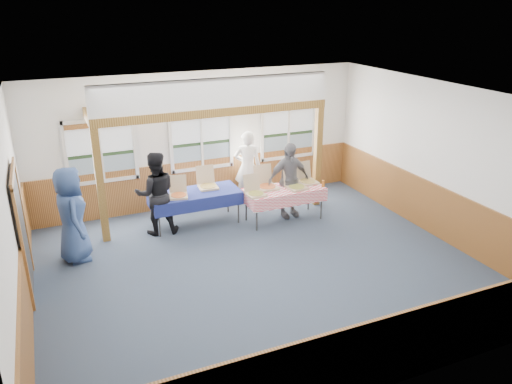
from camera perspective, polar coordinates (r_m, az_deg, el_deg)
floor at (r=9.49m, az=0.49°, el=-8.55°), size 8.00×8.00×0.00m
ceiling at (r=8.38m, az=0.56°, el=10.82°), size 8.00×8.00×0.00m
wall_back at (r=11.94m, az=-6.31°, el=5.98°), size 8.00×0.00×8.00m
wall_front at (r=6.09m, az=14.17°, el=-10.22°), size 8.00×0.00×8.00m
wall_left at (r=8.18m, az=-26.10°, el=-3.45°), size 0.00×8.00×8.00m
wall_right at (r=10.97m, az=20.05°, el=3.42°), size 0.00×8.00×8.00m
wainscot_back at (r=12.23m, az=-6.08°, el=1.20°), size 7.98×0.05×1.10m
wainscot_front at (r=6.70m, az=13.20°, el=-17.82°), size 7.98×0.05×1.10m
wainscot_left at (r=8.63m, az=-24.81°, el=-9.79°), size 0.05×6.98×1.10m
wainscot_right at (r=11.30m, az=19.29°, el=-1.67°), size 0.05×6.98×1.10m
cased_opening at (r=9.22m, az=-25.19°, el=-4.36°), size 0.06×1.30×2.10m
window_left at (r=11.45m, az=-17.34°, el=4.87°), size 1.56×0.10×1.46m
window_mid at (r=11.88m, az=-6.27°, el=6.29°), size 1.56×0.10×1.46m
window_right at (r=12.72m, az=3.74°, el=7.37°), size 1.56×0.10×1.46m
post_left at (r=10.48m, az=-17.36°, el=0.62°), size 0.15×0.15×2.40m
post_right at (r=11.96m, az=7.05°, el=3.98°), size 0.15×0.15×2.40m
cross_beam at (r=10.62m, az=-4.54°, el=9.07°), size 5.15×0.18×0.18m
table_left at (r=11.03m, az=-7.01°, el=-0.27°), size 2.14×1.55×0.76m
table_right at (r=11.17m, az=3.25°, el=0.13°), size 1.94×1.35×0.76m
pizza_box_a at (r=10.79m, az=-8.85°, el=-0.18°), size 0.46×0.53×0.41m
pizza_box_b at (r=11.23m, az=-5.55°, el=0.85°), size 0.44×0.53×0.45m
pizza_box_c at (r=10.75m, az=-0.10°, el=-0.00°), size 0.39×0.47×0.41m
pizza_box_d at (r=11.15m, az=1.21°, el=0.81°), size 0.44×0.53×0.47m
pizza_box_e at (r=11.17m, az=4.56°, el=0.78°), size 0.45×0.53×0.44m
pizza_box_f at (r=11.54m, az=5.83°, el=1.40°), size 0.41×0.50×0.44m
veggie_tray at (r=10.83m, az=-10.82°, el=-0.42°), size 0.39×0.39×0.09m
drink_glass at (r=11.31m, az=7.68°, el=0.96°), size 0.07×0.07×0.15m
woman_white at (r=12.11m, az=-0.96°, el=2.87°), size 0.77×0.65×1.80m
woman_black at (r=10.66m, az=-11.38°, el=-0.17°), size 0.95×0.78×1.80m
man_blue at (r=9.97m, az=-20.33°, el=-2.46°), size 0.65×0.95×1.87m
person_grey at (r=11.34m, az=3.74°, el=1.37°), size 1.03×0.46×1.74m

